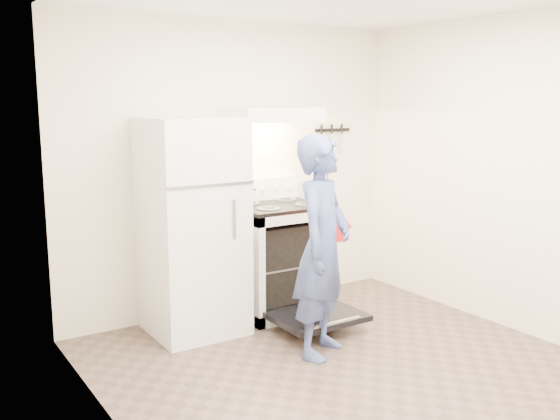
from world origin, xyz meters
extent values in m
plane|color=brown|center=(0.00, 0.00, 0.00)|extent=(3.60, 3.60, 0.00)
cube|color=beige|center=(0.00, 1.80, 1.25)|extent=(3.20, 0.02, 2.50)
cube|color=white|center=(-0.58, 1.45, 0.85)|extent=(0.70, 0.70, 1.70)
cube|color=white|center=(0.23, 1.48, 0.46)|extent=(0.76, 0.65, 0.92)
cube|color=black|center=(0.23, 1.48, 0.94)|extent=(0.76, 0.65, 0.03)
cube|color=white|center=(0.23, 1.76, 1.05)|extent=(0.76, 0.07, 0.20)
cube|color=black|center=(0.23, 0.88, 0.12)|extent=(0.70, 0.54, 0.04)
cube|color=slate|center=(0.23, 1.48, 0.44)|extent=(0.60, 0.52, 0.01)
cube|color=white|center=(0.23, 1.55, 1.71)|extent=(0.76, 0.50, 0.12)
cube|color=black|center=(1.05, 1.79, 1.55)|extent=(0.40, 0.02, 0.03)
cylinder|color=#8E6447|center=(0.30, 1.42, 0.45)|extent=(0.34, 0.34, 0.02)
cylinder|color=silver|center=(0.55, 1.22, 1.05)|extent=(0.11, 0.11, 0.13)
imported|color=navy|center=(0.00, 0.52, 0.80)|extent=(0.70, 0.64, 1.60)
camera|label=1|loc=(-2.60, -2.95, 1.83)|focal=40.00mm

